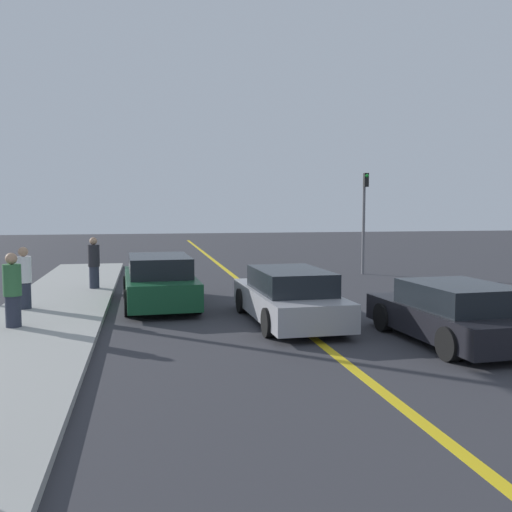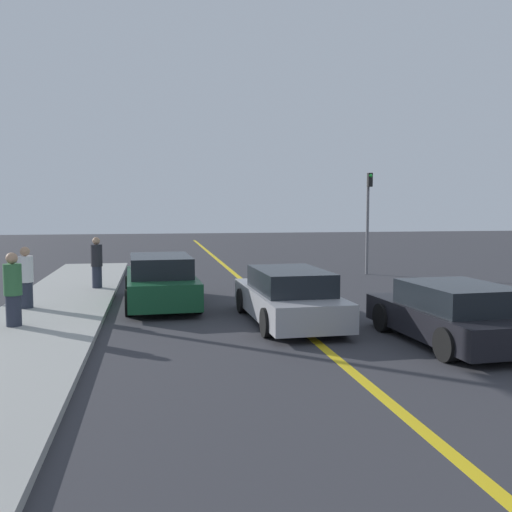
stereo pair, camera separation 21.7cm
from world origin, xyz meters
name	(u,v)px [view 1 (the left image)]	position (x,y,z in m)	size (l,w,h in m)	color
road_center_line	(263,299)	(0.00, 18.00, 0.00)	(0.20, 60.00, 0.01)	gold
sidewalk_left	(33,333)	(-5.84, 14.21, 0.07)	(2.76, 28.42, 0.14)	#9E9E99
car_near_right_lane	(454,314)	(2.69, 11.94, 0.59)	(2.19, 4.20, 1.23)	black
car_ahead_center	(289,297)	(-0.12, 14.51, 0.63)	(1.98, 4.72, 1.30)	#9E9EA3
car_far_distant	(159,281)	(-3.07, 17.45, 0.68)	(2.10, 4.80, 1.42)	#144728
pedestrian_mid_group	(12,290)	(-6.29, 14.56, 0.95)	(0.38, 0.38, 1.62)	#282D3D
pedestrian_far_standing	(24,278)	(-6.50, 16.87, 0.93)	(0.38, 0.38, 1.59)	#282D3D
pedestrian_by_sign	(94,263)	(-5.06, 20.32, 0.96)	(0.37, 0.37, 1.64)	#282D3D
traffic_light	(364,213)	(5.28, 23.34, 2.51)	(0.18, 0.40, 4.09)	slate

